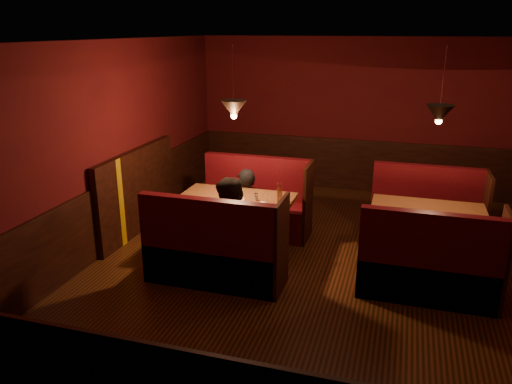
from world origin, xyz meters
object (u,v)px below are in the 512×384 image
(second_bench_far, at_px, (426,219))
(second_bench_near, at_px, (429,271))
(main_table, at_px, (236,211))
(main_bench_near, at_px, (215,256))
(diner_a, at_px, (246,193))
(second_table, at_px, (427,225))
(main_bench_far, at_px, (256,209))
(diner_b, at_px, (233,216))

(second_bench_far, relative_size, second_bench_near, 1.00)
(main_table, bearing_deg, main_bench_near, -88.77)
(second_bench_far, height_order, diner_a, diner_a)
(main_table, relative_size, second_table, 1.08)
(main_bench_far, xyz_separation_m, second_bench_near, (2.52, -1.40, -0.01))
(main_table, distance_m, second_table, 2.53)
(second_table, distance_m, second_bench_near, 0.89)
(main_bench_far, bearing_deg, second_table, -12.29)
(diner_a, bearing_deg, second_bench_far, 173.33)
(second_bench_near, bearing_deg, second_bench_far, 90.00)
(diner_b, bearing_deg, diner_a, 101.46)
(main_table, distance_m, main_bench_near, 0.93)
(main_bench_near, bearing_deg, main_table, 91.23)
(second_table, distance_m, diner_b, 2.54)
(diner_a, relative_size, diner_b, 0.88)
(main_bench_near, bearing_deg, second_bench_near, 8.33)
(main_bench_near, distance_m, second_bench_near, 2.55)
(main_table, distance_m, second_bench_near, 2.61)
(main_bench_far, height_order, second_bench_near, main_bench_far)
(main_bench_near, bearing_deg, second_table, 26.32)
(second_table, relative_size, diner_b, 0.88)
(second_bench_far, relative_size, diner_a, 1.10)
(main_bench_far, bearing_deg, diner_b, -84.30)
(second_bench_far, xyz_separation_m, diner_b, (-2.37, -1.82, 0.46))
(second_table, relative_size, second_bench_near, 0.90)
(second_bench_near, bearing_deg, main_bench_far, 150.89)
(diner_a, distance_m, diner_b, 1.22)
(second_bench_far, bearing_deg, diner_b, -142.45)
(second_bench_far, bearing_deg, main_bench_far, -172.77)
(second_table, bearing_deg, main_bench_near, -153.68)
(main_bench_near, xyz_separation_m, diner_b, (0.15, 0.27, 0.45))
(main_bench_far, bearing_deg, main_bench_near, -90.00)
(main_table, bearing_deg, diner_b, -74.69)
(second_bench_near, bearing_deg, second_table, 92.20)
(main_bench_far, height_order, second_bench_far, main_bench_far)
(main_bench_far, relative_size, second_bench_far, 1.08)
(second_bench_near, xyz_separation_m, diner_a, (-2.58, 1.10, 0.36))
(main_bench_far, relative_size, second_table, 1.19)
(main_bench_far, bearing_deg, second_bench_far, 7.23)
(second_bench_far, bearing_deg, second_table, -92.20)
(main_bench_near, height_order, second_bench_far, main_bench_near)
(diner_b, bearing_deg, main_bench_far, 96.95)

